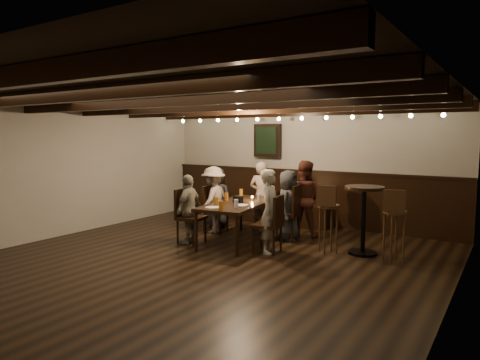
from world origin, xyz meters
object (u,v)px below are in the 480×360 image
Objects in this scene: chair_left_near at (215,218)px; person_bench_right at (304,198)px; person_left_near at (213,200)px; bar_stool_right at (394,235)px; person_right_near at (288,205)px; person_right_far at (270,211)px; chair_right_far at (268,235)px; person_bench_centre at (261,196)px; person_bench_left at (217,198)px; dining_table at (239,206)px; chair_right_near at (286,223)px; high_top_table at (364,210)px; bar_stool_left at (328,227)px; person_left_far at (189,209)px; chair_left_far at (191,227)px.

person_bench_right reaches higher than chair_left_near.
chair_left_near is at bearing 90.00° from person_left_near.
person_left_near is 1.17× the size of bar_stool_right.
person_right_far is at bearing -180.00° from person_right_near.
chair_right_far is 1.71m from person_bench_centre.
chair_left_near is at bearing 111.92° from person_bench_left.
chair_right_near is at bearing 31.97° from dining_table.
person_left_near is at bearing -178.92° from high_top_table.
bar_stool_left is (2.35, -0.16, 0.13)m from chair_left_near.
person_left_far is (0.35, -1.31, -0.01)m from person_bench_left.
bar_stool_left is (-0.50, -0.21, -0.30)m from high_top_table.
person_left_near is (-0.65, -0.70, -0.04)m from person_bench_centre.
chair_left_near is 0.91× the size of chair_right_near.
chair_left_near is 1.02m from person_bench_centre.
person_right_far is (1.83, -1.09, 0.06)m from person_bench_left.
person_bench_right is at bearing 147.66° from bar_stool_right.
person_bench_right is 1.12× the size of person_right_near.
chair_right_near reaches higher than chair_right_far.
person_left_far is 1.11× the size of high_top_table.
person_left_far reaches higher than dining_table.
person_bench_right is at bearing 45.00° from dining_table.
bar_stool_left reaches higher than dining_table.
bar_stool_right is at bearing 79.75° from person_left_near.
person_bench_centre is 2.86m from bar_stool_right.
person_left_far is 0.95× the size of person_right_near.
chair_left_near is at bearing 147.96° from dining_table.
chair_right_near is (1.42, 0.21, 0.03)m from chair_left_near.
person_left_near is (-1.45, -0.22, 0.33)m from chair_right_near.
chair_right_near reaches higher than chair_left_near.
bar_stool_left is (2.25, 0.74, -0.19)m from person_left_far.
person_bench_centre is (-0.80, 0.49, 0.37)m from chair_right_near.
chair_left_near is 0.64× the size of person_bench_right.
person_left_near reaches higher than high_top_table.
person_right_near reaches higher than chair_right_near.
person_bench_centre is at bearing 90.00° from dining_table.
person_bench_left is at bearing -158.08° from chair_left_near.
chair_right_far is (1.42, 0.21, -0.01)m from chair_left_far.
chair_right_far reaches higher than chair_left_near.
person_left_near is (-0.81, 0.33, -0.00)m from dining_table.
person_bench_centre is at bearing -170.54° from person_bench_left.
person_bench_right is at bearing 105.26° from person_left_near.
person_bench_centre reaches higher than bar_stool_left.
bar_stool_left is at bearing -120.30° from chair_right_near.
chair_left_near is 1.44m from chair_right_near.
person_right_near is (1.35, 1.11, 0.03)m from person_left_far.
bar_stool_right is (1.76, 0.57, -0.26)m from person_right_far.
high_top_table is (1.32, -0.64, 0.00)m from person_bench_right.
chair_left_near is 0.82× the size of bar_stool_left.
person_bench_right is 1.10× the size of person_left_near.
bar_stool_left is at bearing -157.57° from high_top_table.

